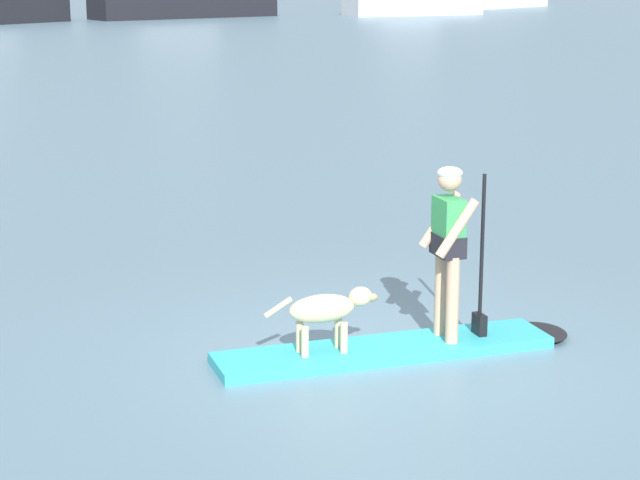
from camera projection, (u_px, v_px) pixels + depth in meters
ground_plane at (384, 355)px, 10.53m from camera, size 400.00×400.00×0.00m
paddleboard at (407, 347)px, 10.59m from camera, size 3.49×1.67×0.10m
person_paddler at (450, 240)px, 10.48m from camera, size 0.67×0.58×1.63m
dog at (327, 310)px, 10.24m from camera, size 1.05×0.42×0.58m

